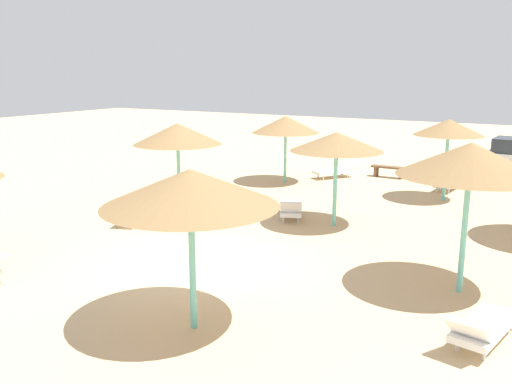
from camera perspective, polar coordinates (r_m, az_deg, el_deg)
The scene contains 13 objects.
ground_plane at distance 12.96m, azimuth -6.54°, elevation -7.75°, with size 80.00×80.00×0.00m, color #D1B284.
parasol_0 at distance 17.66m, azimuth -8.27°, elevation 6.07°, with size 2.85×2.85×2.85m.
parasol_1 at distance 15.76m, azimuth 8.48°, elevation 5.24°, with size 2.70×2.70×2.79m.
parasol_3 at distance 21.92m, azimuth 3.13°, elevation 7.11°, with size 2.73×2.73×2.73m.
parasol_4 at distance 19.95m, azimuth 19.64°, elevation 6.40°, with size 2.39×2.39×2.87m.
parasol_6 at distance 11.52m, azimuth 21.65°, elevation 3.18°, with size 2.88×2.88×3.13m.
parasol_7 at distance 9.23m, azimuth -6.94°, elevation 0.42°, with size 3.07×3.07×2.89m.
lounger_0 at distance 16.95m, azimuth -12.61°, elevation -1.92°, with size 1.28×1.98×0.74m.
lounger_1 at distance 16.79m, azimuth 3.68°, elevation -1.77°, with size 1.39×1.97×0.75m.
lounger_3 at distance 23.42m, azimuth 8.40°, elevation 2.26°, with size 1.64×1.91×0.68m.
lounger_4 at distance 22.12m, azimuth 19.67°, elevation 1.04°, with size 0.86×1.94×0.74m.
lounger_6 at distance 10.05m, azimuth 22.69°, elevation -12.99°, with size 1.02×1.97×0.75m.
bench_0 at distance 23.90m, azimuth 13.81°, elevation 2.31°, with size 1.51×0.43×0.49m.
Camera 1 is at (7.17, -9.81, 4.52)m, focal length 37.99 mm.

